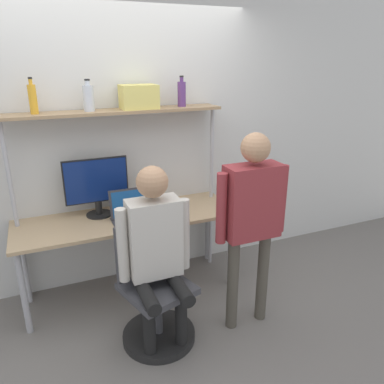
% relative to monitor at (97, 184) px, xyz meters
% --- Properties ---
extents(ground_plane, '(12.00, 12.00, 0.00)m').
position_rel_monitor_xyz_m(ground_plane, '(0.22, -0.47, -1.03)').
color(ground_plane, slate).
extents(wall_back, '(8.00, 0.06, 2.70)m').
position_rel_monitor_xyz_m(wall_back, '(0.22, 0.20, 0.32)').
color(wall_back, silver).
rests_on(wall_back, ground_plane).
extents(desk, '(1.92, 0.63, 0.75)m').
position_rel_monitor_xyz_m(desk, '(0.22, -0.14, -0.36)').
color(desk, tan).
rests_on(desk, ground_plane).
extents(shelf_unit, '(1.82, 0.27, 1.65)m').
position_rel_monitor_xyz_m(shelf_unit, '(0.22, 0.03, 0.40)').
color(shelf_unit, '#997A56').
rests_on(shelf_unit, ground_plane).
extents(monitor, '(0.55, 0.23, 0.52)m').
position_rel_monitor_xyz_m(monitor, '(0.00, 0.00, 0.00)').
color(monitor, black).
rests_on(monitor, desk).
extents(laptop, '(0.35, 0.26, 0.26)m').
position_rel_monitor_xyz_m(laptop, '(0.24, -0.21, -0.21)').
color(laptop, '#333338').
rests_on(laptop, desk).
extents(cell_phone, '(0.07, 0.15, 0.01)m').
position_rel_monitor_xyz_m(cell_phone, '(0.50, -0.28, -0.28)').
color(cell_phone, black).
rests_on(cell_phone, desk).
extents(office_chair, '(0.57, 0.57, 0.93)m').
position_rel_monitor_xyz_m(office_chair, '(0.24, -0.82, -0.75)').
color(office_chair, black).
rests_on(office_chair, ground_plane).
extents(person_seated, '(0.54, 0.47, 1.39)m').
position_rel_monitor_xyz_m(person_seated, '(0.25, -0.87, -0.21)').
color(person_seated, black).
rests_on(person_seated, ground_plane).
extents(person_standing, '(0.59, 0.21, 1.58)m').
position_rel_monitor_xyz_m(person_standing, '(0.98, -0.95, -0.03)').
color(person_standing, '#4C473D').
rests_on(person_standing, ground_plane).
extents(bottle_amber, '(0.06, 0.06, 0.27)m').
position_rel_monitor_xyz_m(bottle_amber, '(-0.41, 0.03, 0.74)').
color(bottle_amber, gold).
rests_on(bottle_amber, shelf_unit).
extents(bottle_purple, '(0.07, 0.07, 0.26)m').
position_rel_monitor_xyz_m(bottle_purple, '(0.81, 0.03, 0.73)').
color(bottle_purple, '#593372').
rests_on(bottle_purple, shelf_unit).
extents(bottle_clear, '(0.09, 0.09, 0.25)m').
position_rel_monitor_xyz_m(bottle_clear, '(0.00, 0.03, 0.73)').
color(bottle_clear, silver).
rests_on(bottle_clear, shelf_unit).
extents(storage_box, '(0.31, 0.22, 0.20)m').
position_rel_monitor_xyz_m(storage_box, '(0.42, 0.03, 0.72)').
color(storage_box, '#DBCC66').
rests_on(storage_box, shelf_unit).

